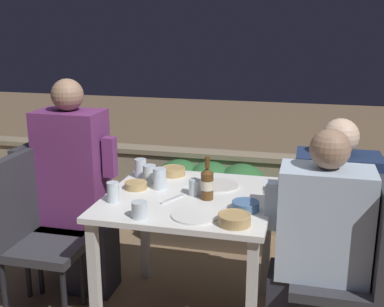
% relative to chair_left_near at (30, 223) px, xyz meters
% --- Properties ---
extents(parapet_wall, '(9.00, 0.18, 0.65)m').
position_rel_chair_left_near_xyz_m(parapet_wall, '(0.89, 1.47, -0.24)').
color(parapet_wall, gray).
rests_on(parapet_wall, ground_plane).
extents(dining_table, '(0.90, 0.87, 0.76)m').
position_rel_chair_left_near_xyz_m(dining_table, '(0.89, 0.16, 0.09)').
color(dining_table, white).
rests_on(dining_table, ground_plane).
extents(planter_hedge, '(0.89, 0.47, 0.64)m').
position_rel_chair_left_near_xyz_m(planter_hedge, '(0.79, 1.19, -0.21)').
color(planter_hedge, brown).
rests_on(planter_hedge, ground_plane).
extents(chair_left_near, '(0.43, 0.43, 0.96)m').
position_rel_chair_left_near_xyz_m(chair_left_near, '(0.00, 0.00, 0.00)').
color(chair_left_near, '#333338').
rests_on(chair_left_near, ground_plane).
extents(chair_left_far, '(0.43, 0.43, 0.96)m').
position_rel_chair_left_near_xyz_m(chair_left_far, '(-0.06, 0.32, 0.00)').
color(chair_left_far, '#333338').
rests_on(chair_left_far, ground_plane).
extents(person_purple_stripe, '(0.48, 0.26, 1.35)m').
position_rel_chair_left_near_xyz_m(person_purple_stripe, '(0.15, 0.32, 0.12)').
color(person_purple_stripe, '#282833').
rests_on(person_purple_stripe, ground_plane).
extents(chair_right_near, '(0.43, 0.43, 0.96)m').
position_rel_chair_left_near_xyz_m(chair_right_near, '(1.77, 0.00, 0.00)').
color(chair_right_near, '#333338').
rests_on(chair_right_near, ground_plane).
extents(person_blue_shirt, '(0.50, 0.26, 1.20)m').
position_rel_chair_left_near_xyz_m(person_blue_shirt, '(1.57, 0.00, 0.03)').
color(person_blue_shirt, '#282833').
rests_on(person_blue_shirt, ground_plane).
extents(chair_right_far, '(0.43, 0.43, 0.96)m').
position_rel_chair_left_near_xyz_m(chair_right_far, '(1.84, 0.29, 0.00)').
color(chair_right_far, '#333338').
rests_on(chair_right_far, ground_plane).
extents(person_navy_jumper, '(0.50, 0.26, 1.20)m').
position_rel_chair_left_near_xyz_m(person_navy_jumper, '(1.63, 0.29, 0.03)').
color(person_navy_jumper, '#282833').
rests_on(person_navy_jumper, ground_plane).
extents(beer_bottle, '(0.07, 0.07, 0.23)m').
position_rel_chair_left_near_xyz_m(beer_bottle, '(1.00, 0.13, 0.28)').
color(beer_bottle, brown).
rests_on(beer_bottle, dining_table).
extents(plate_0, '(0.23, 0.23, 0.01)m').
position_rel_chair_left_near_xyz_m(plate_0, '(1.02, 0.35, 0.20)').
color(plate_0, silver).
rests_on(plate_0, dining_table).
extents(plate_1, '(0.23, 0.23, 0.01)m').
position_rel_chair_left_near_xyz_m(plate_1, '(0.99, -0.12, 0.20)').
color(plate_1, white).
rests_on(plate_1, dining_table).
extents(bowl_0, '(0.15, 0.15, 0.05)m').
position_rel_chair_left_near_xyz_m(bowl_0, '(0.71, 0.48, 0.22)').
color(bowl_0, tan).
rests_on(bowl_0, dining_table).
extents(bowl_1, '(0.14, 0.14, 0.05)m').
position_rel_chair_left_near_xyz_m(bowl_1, '(1.22, 0.02, 0.22)').
color(bowl_1, '#4C709E').
rests_on(bowl_1, dining_table).
extents(bowl_2, '(0.13, 0.13, 0.04)m').
position_rel_chair_left_near_xyz_m(bowl_2, '(0.57, 0.19, 0.21)').
color(bowl_2, tan).
rests_on(bowl_2, dining_table).
extents(bowl_3, '(0.16, 0.16, 0.05)m').
position_rel_chair_left_near_xyz_m(bowl_3, '(1.19, -0.17, 0.22)').
color(bowl_3, tan).
rests_on(bowl_3, dining_table).
extents(glass_cup_0, '(0.07, 0.07, 0.09)m').
position_rel_chair_left_near_xyz_m(glass_cup_0, '(0.92, 0.18, 0.24)').
color(glass_cup_0, silver).
rests_on(glass_cup_0, dining_table).
extents(glass_cup_1, '(0.08, 0.08, 0.11)m').
position_rel_chair_left_near_xyz_m(glass_cup_1, '(0.62, 0.30, 0.25)').
color(glass_cup_1, silver).
rests_on(glass_cup_1, dining_table).
extents(glass_cup_2, '(0.07, 0.07, 0.11)m').
position_rel_chair_left_near_xyz_m(glass_cup_2, '(0.53, 0.40, 0.25)').
color(glass_cup_2, silver).
rests_on(glass_cup_2, dining_table).
extents(glass_cup_3, '(0.08, 0.08, 0.08)m').
position_rel_chair_left_near_xyz_m(glass_cup_3, '(0.74, -0.20, 0.23)').
color(glass_cup_3, silver).
rests_on(glass_cup_3, dining_table).
extents(glass_cup_4, '(0.08, 0.08, 0.12)m').
position_rel_chair_left_near_xyz_m(glass_cup_4, '(0.70, 0.23, 0.25)').
color(glass_cup_4, silver).
rests_on(glass_cup_4, dining_table).
extents(glass_cup_5, '(0.06, 0.06, 0.11)m').
position_rel_chair_left_near_xyz_m(glass_cup_5, '(0.53, -0.03, 0.24)').
color(glass_cup_5, silver).
rests_on(glass_cup_5, dining_table).
extents(fork_0, '(0.09, 0.16, 0.01)m').
position_rel_chair_left_near_xyz_m(fork_0, '(0.82, 0.07, 0.19)').
color(fork_0, silver).
rests_on(fork_0, dining_table).
extents(potted_plant, '(0.35, 0.35, 0.76)m').
position_rel_chair_left_near_xyz_m(potted_plant, '(2.02, 0.92, -0.10)').
color(potted_plant, brown).
rests_on(potted_plant, ground_plane).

